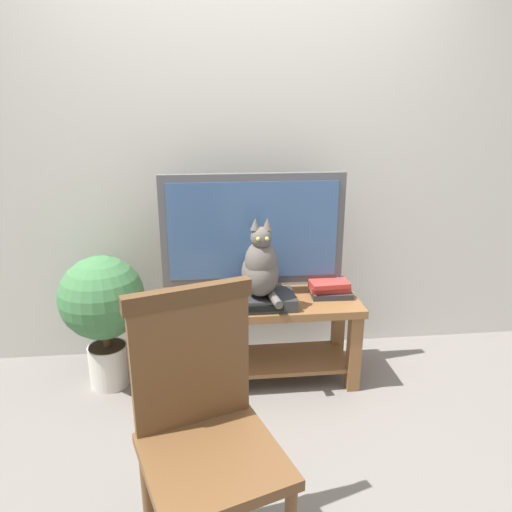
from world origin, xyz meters
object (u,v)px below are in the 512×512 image
at_px(cat, 261,267).
at_px(tv_stand, 255,326).
at_px(media_box, 260,300).
at_px(book_stack, 330,289).
at_px(potted_plant, 103,305).
at_px(wooden_chair, 203,419).
at_px(tv, 253,234).

bearing_deg(cat, tv_stand, 102.07).
height_order(media_box, book_stack, book_stack).
bearing_deg(potted_plant, media_box, -7.66).
bearing_deg(media_box, book_stack, 13.11).
distance_m(media_box, cat, 0.20).
relative_size(media_box, book_stack, 1.56).
distance_m(tv_stand, potted_plant, 0.87).
height_order(cat, wooden_chair, cat).
xyz_separation_m(tv, media_box, (0.02, -0.17, -0.34)).
xyz_separation_m(tv_stand, book_stack, (0.44, 0.02, 0.21)).
xyz_separation_m(tv, wooden_chair, (-0.30, -1.24, -0.29)).
height_order(cat, potted_plant, cat).
height_order(tv, potted_plant, tv).
height_order(tv, media_box, tv).
distance_m(tv, cat, 0.23).
bearing_deg(cat, media_box, 94.29).
height_order(tv_stand, tv, tv).
bearing_deg(tv_stand, media_box, -76.51).
xyz_separation_m(media_box, wooden_chair, (-0.32, -1.07, 0.04)).
bearing_deg(cat, tv, 96.15).
bearing_deg(book_stack, wooden_chair, -122.30).
xyz_separation_m(tv_stand, tv, (0.00, 0.09, 0.53)).
distance_m(tv_stand, book_stack, 0.49).
height_order(tv, wooden_chair, tv).
relative_size(cat, wooden_chair, 0.44).
bearing_deg(potted_plant, wooden_chair, -64.85).
height_order(tv_stand, media_box, media_box).
distance_m(tv_stand, media_box, 0.21).
relative_size(tv, cat, 2.33).
relative_size(tv_stand, media_box, 3.10).
distance_m(cat, wooden_chair, 1.11).
bearing_deg(cat, wooden_chair, -106.79).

